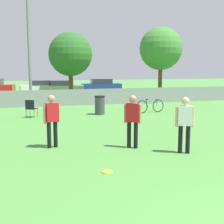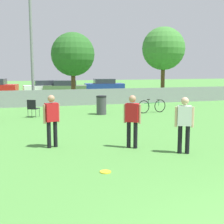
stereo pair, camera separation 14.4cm
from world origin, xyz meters
TOP-DOWN VIEW (x-y plane):
  - fence_backline at (0.00, 18.00)m, footprint 27.42×0.07m
  - light_pole at (-2.79, 19.99)m, footprint 0.90×0.36m
  - tree_near_pole at (0.18, 20.55)m, footprint 3.23×3.23m
  - tree_far_right at (7.54, 20.56)m, footprint 3.45×3.45m
  - player_receiver_white at (0.92, 5.32)m, footprint 0.52×0.37m
  - player_thrower_red at (-0.33, 6.36)m, footprint 0.47×0.41m
  - player_defender_red at (-2.76, 7.16)m, footprint 0.54×0.33m
  - frisbee_disc at (-1.77, 4.34)m, footprint 0.28×0.28m
  - folding_chair_sideline at (-3.10, 13.62)m, footprint 0.65×0.65m
  - bicycle_sideline at (3.46, 13.41)m, footprint 1.80×0.44m
  - trash_bin at (0.54, 13.59)m, footprint 0.56×0.56m
  - parked_car_white at (-1.19, 28.11)m, footprint 4.44×1.94m
  - parked_car_olive at (0.52, 27.19)m, footprint 4.29×2.51m
  - parked_car_blue at (4.92, 29.20)m, footprint 4.24×2.19m

SIDE VIEW (x-z plane):
  - frisbee_disc at x=-1.77m, z-range 0.00..0.03m
  - bicycle_sideline at x=3.46m, z-range -0.01..0.77m
  - trash_bin at x=0.54m, z-range 0.00..1.03m
  - folding_chair_sideline at x=-3.10m, z-range 0.07..0.99m
  - fence_backline at x=0.00m, z-range -0.05..1.16m
  - parked_car_white at x=-1.19m, z-range -0.01..1.33m
  - parked_car_olive at x=0.52m, z-range -0.01..1.34m
  - parked_car_blue at x=4.92m, z-range -0.01..1.37m
  - player_receiver_white at x=0.92m, z-range 0.14..1.83m
  - player_thrower_red at x=-0.33m, z-range 0.14..1.83m
  - player_defender_red at x=-2.76m, z-range 0.14..1.83m
  - tree_near_pole at x=0.18m, z-range 0.94..6.08m
  - tree_far_right at x=7.54m, z-range 1.15..6.95m
  - light_pole at x=-2.79m, z-range 0.75..8.94m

